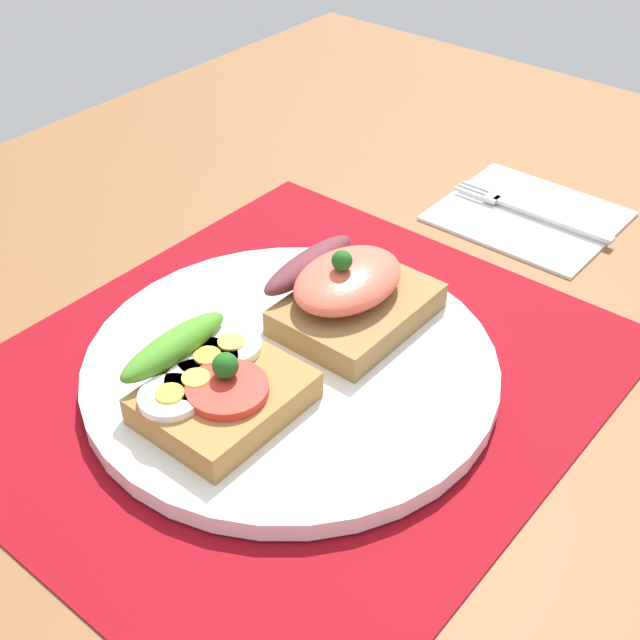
{
  "coord_description": "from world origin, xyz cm",
  "views": [
    {
      "loc": [
        -31.56,
        -28.42,
        37.53
      ],
      "look_at": [
        3.0,
        0.0,
        3.09
      ],
      "focal_mm": 47.97,
      "sensor_mm": 36.0,
      "label": 1
    }
  ],
  "objects_px": {
    "napkin": "(528,214)",
    "fork": "(527,210)",
    "sandwich_egg_tomato": "(215,386)",
    "sandwich_salmon": "(350,294)",
    "plate": "(291,367)"
  },
  "relations": [
    {
      "from": "sandwich_egg_tomato",
      "to": "napkin",
      "type": "xyz_separation_m",
      "value": [
        0.35,
        -0.03,
        -0.03
      ]
    },
    {
      "from": "plate",
      "to": "napkin",
      "type": "xyz_separation_m",
      "value": [
        0.28,
        -0.02,
        -0.01
      ]
    },
    {
      "from": "sandwich_egg_tomato",
      "to": "napkin",
      "type": "relative_size",
      "value": 0.67
    },
    {
      "from": "sandwich_egg_tomato",
      "to": "sandwich_salmon",
      "type": "bearing_deg",
      "value": -4.48
    },
    {
      "from": "plate",
      "to": "sandwich_salmon",
      "type": "relative_size",
      "value": 2.56
    },
    {
      "from": "sandwich_egg_tomato",
      "to": "napkin",
      "type": "height_order",
      "value": "sandwich_egg_tomato"
    },
    {
      "from": "sandwich_salmon",
      "to": "fork",
      "type": "xyz_separation_m",
      "value": [
        0.22,
        -0.02,
        -0.03
      ]
    },
    {
      "from": "sandwich_egg_tomato",
      "to": "sandwich_salmon",
      "type": "relative_size",
      "value": 0.89
    },
    {
      "from": "sandwich_egg_tomato",
      "to": "sandwich_salmon",
      "type": "height_order",
      "value": "sandwich_salmon"
    },
    {
      "from": "plate",
      "to": "sandwich_egg_tomato",
      "type": "distance_m",
      "value": 0.06
    },
    {
      "from": "napkin",
      "to": "fork",
      "type": "bearing_deg",
      "value": 134.65
    },
    {
      "from": "plate",
      "to": "fork",
      "type": "distance_m",
      "value": 0.28
    },
    {
      "from": "plate",
      "to": "sandwich_egg_tomato",
      "type": "height_order",
      "value": "sandwich_egg_tomato"
    },
    {
      "from": "plate",
      "to": "sandwich_salmon",
      "type": "bearing_deg",
      "value": -1.81
    },
    {
      "from": "plate",
      "to": "napkin",
      "type": "bearing_deg",
      "value": -4.12
    }
  ]
}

